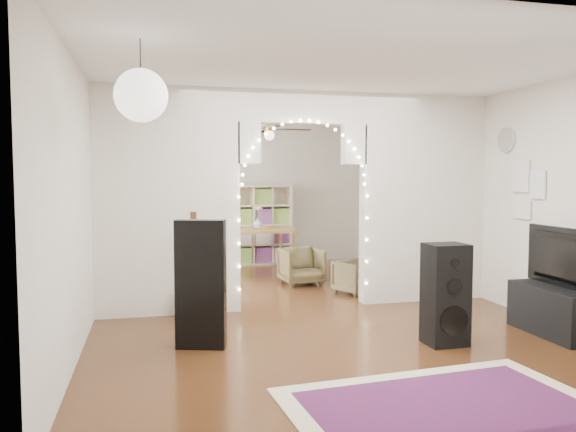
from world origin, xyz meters
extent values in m
plane|color=black|center=(0.00, 0.00, 0.00)|extent=(7.50, 7.50, 0.00)
cube|color=white|center=(0.00, 0.00, 2.70)|extent=(5.00, 7.50, 0.02)
cube|color=silver|center=(0.00, 3.75, 1.35)|extent=(5.00, 0.02, 2.70)
cube|color=silver|center=(0.00, -3.75, 1.35)|extent=(5.00, 0.02, 2.70)
cube|color=silver|center=(-2.50, 0.00, 1.35)|extent=(0.02, 7.50, 2.70)
cube|color=silver|center=(2.50, 0.00, 1.35)|extent=(0.02, 7.50, 2.70)
cube|color=silver|center=(-1.65, 0.00, 1.35)|extent=(1.70, 0.20, 2.70)
cube|color=silver|center=(1.65, 0.00, 1.35)|extent=(1.70, 0.20, 2.70)
cube|color=silver|center=(0.00, 0.00, 2.50)|extent=(1.60, 0.20, 0.40)
cube|color=white|center=(-2.47, 1.80, 1.50)|extent=(0.04, 1.20, 1.40)
cylinder|color=white|center=(2.48, -0.60, 2.10)|extent=(0.03, 0.31, 0.31)
sphere|color=white|center=(-1.90, -2.40, 2.25)|extent=(0.40, 0.40, 0.40)
cube|color=maroon|center=(0.19, -3.40, 0.01)|extent=(2.38, 1.87, 0.02)
cube|color=black|center=(-1.39, -1.45, 0.62)|extent=(0.50, 0.29, 1.24)
ellipsoid|color=#AF7446|center=(-1.37, -0.25, 0.44)|extent=(0.44, 0.26, 0.50)
cube|color=#311E0D|center=(-1.37, -0.25, 0.86)|extent=(0.05, 0.04, 0.58)
cube|color=#311E0D|center=(-1.37, -0.25, 1.17)|extent=(0.07, 0.05, 0.13)
ellipsoid|color=brown|center=(-1.15, -0.25, 0.13)|extent=(0.29, 0.40, 0.27)
sphere|color=brown|center=(-1.13, -0.40, 0.27)|extent=(0.17, 0.17, 0.16)
cone|color=brown|center=(-1.16, -0.40, 0.34)|extent=(0.05, 0.05, 0.06)
cone|color=brown|center=(-1.09, -0.40, 0.34)|extent=(0.05, 0.05, 0.06)
cylinder|color=brown|center=(-1.17, -0.05, 0.04)|extent=(0.07, 0.25, 0.08)
cube|color=black|center=(0.94, -1.89, 0.50)|extent=(0.39, 0.33, 0.99)
cylinder|color=black|center=(0.94, -2.06, 0.28)|extent=(0.29, 0.02, 0.29)
cylinder|color=black|center=(0.94, -2.06, 0.61)|extent=(0.15, 0.02, 0.15)
cylinder|color=black|center=(0.94, -2.06, 0.83)|extent=(0.09, 0.02, 0.09)
cube|color=black|center=(2.20, -1.87, 0.25)|extent=(0.41, 1.00, 0.50)
imported|color=black|center=(2.20, -1.87, 0.81)|extent=(0.15, 1.08, 0.62)
cube|color=beige|center=(-0.02, 3.50, 0.75)|extent=(1.49, 0.61, 1.49)
cube|color=olive|center=(-0.07, 2.63, 0.73)|extent=(1.28, 0.93, 0.05)
cylinder|color=olive|center=(-0.55, 2.26, 0.35)|extent=(0.05, 0.05, 0.70)
cylinder|color=olive|center=(0.48, 2.37, 0.35)|extent=(0.05, 0.05, 0.70)
cylinder|color=olive|center=(-0.62, 2.90, 0.35)|extent=(0.05, 0.05, 0.70)
cylinder|color=olive|center=(0.41, 3.01, 0.35)|extent=(0.05, 0.05, 0.70)
imported|color=silver|center=(-0.07, 2.63, 0.85)|extent=(0.20, 0.20, 0.19)
imported|color=#4A3F25|center=(0.38, 1.42, 0.28)|extent=(0.64, 0.66, 0.56)
imported|color=#4A3F25|center=(0.95, 0.56, 0.24)|extent=(0.67, 0.68, 0.47)
camera|label=1|loc=(-1.83, -6.79, 1.64)|focal=35.00mm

